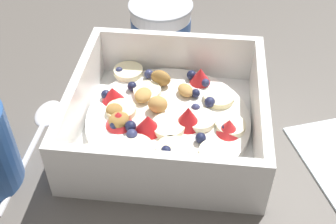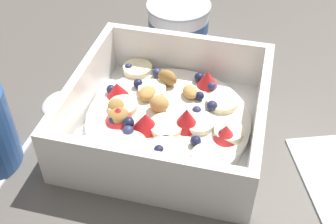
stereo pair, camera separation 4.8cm
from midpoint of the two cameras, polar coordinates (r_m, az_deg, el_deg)
ground_plane at (r=0.49m, az=4.19°, el=-4.46°), size 2.40×2.40×0.00m
fruit_bowl at (r=0.49m, az=2.70°, el=-0.86°), size 0.21×0.21×0.07m
spoon at (r=0.53m, az=-13.47°, el=-0.43°), size 0.03×0.17×0.01m
yogurt_cup at (r=0.63m, az=3.61°, el=11.52°), size 0.09×0.09×0.06m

